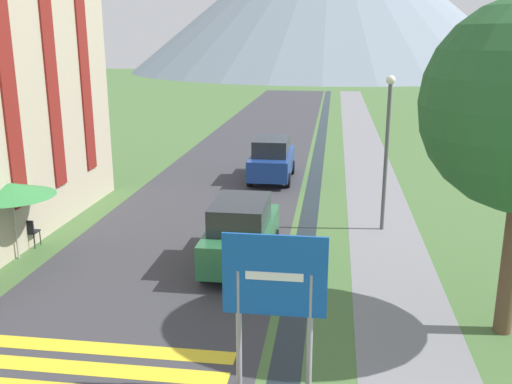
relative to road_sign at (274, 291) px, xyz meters
name	(u,v)px	position (x,y,z in m)	size (l,w,h in m)	color
ground_plane	(288,174)	(-1.05, 16.07, -1.88)	(160.00, 160.00, 0.00)	#476B38
road	(261,135)	(-3.55, 26.07, -1.88)	(6.40, 60.00, 0.01)	#38383D
footpath	(361,137)	(2.55, 26.07, -1.88)	(2.20, 60.00, 0.01)	slate
drainage_channel	(321,137)	(0.15, 26.07, -1.88)	(0.60, 60.00, 0.00)	black
crosswalk_marking	(75,379)	(-3.55, -0.13, -1.88)	(5.44, 2.54, 0.01)	yellow
road_sign	(274,291)	(0.00, 0.00, 0.00)	(1.72, 0.11, 2.86)	gray
parked_car_near	(241,233)	(-1.45, 5.51, -0.98)	(1.72, 3.84, 1.82)	#28663D
parked_car_far	(272,159)	(-1.67, 14.88, -0.98)	(1.75, 3.84, 1.82)	navy
cafe_chair_far_left	(29,231)	(-7.71, 5.96, -1.37)	(0.40, 0.40, 0.85)	black
cafe_chair_far_right	(23,228)	(-8.02, 6.18, -1.37)	(0.40, 0.40, 0.85)	black
cafe_umbrella_middle_green	(11,190)	(-7.62, 5.13, 0.07)	(2.31, 2.31, 2.14)	#B7B2A8
streetlamp	(387,140)	(2.50, 8.99, 0.99)	(0.28, 0.28, 4.80)	#515156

